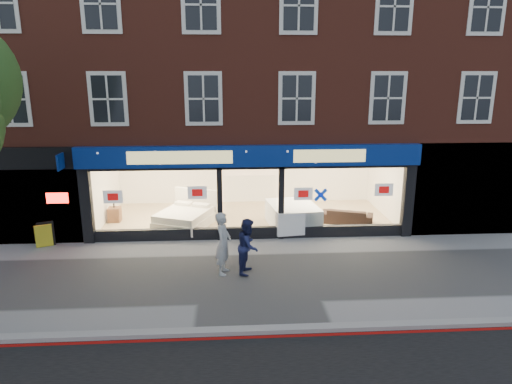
{
  "coord_description": "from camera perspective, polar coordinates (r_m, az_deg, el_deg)",
  "views": [
    {
      "loc": [
        -0.74,
        -11.91,
        5.62
      ],
      "look_at": [
        0.15,
        2.5,
        1.82
      ],
      "focal_mm": 32.0,
      "sensor_mm": 36.0,
      "label": 1
    }
  ],
  "objects": [
    {
      "name": "mattress_stack",
      "position": [
        16.87,
        4.61,
        -2.93
      ],
      "size": [
        1.91,
        2.29,
        0.82
      ],
      "rotation": [
        0.0,
        0.0,
        0.14
      ],
      "color": "white",
      "rests_on": "showroom_floor"
    },
    {
      "name": "sofa",
      "position": [
        17.55,
        11.31,
        -2.93
      ],
      "size": [
        2.03,
        1.34,
        0.55
      ],
      "primitive_type": "imported",
      "rotation": [
        0.0,
        0.0,
        2.79
      ],
      "color": "black",
      "rests_on": "showroom_floor"
    },
    {
      "name": "pedestrian_grey",
      "position": [
        13.06,
        -4.11,
        -6.41
      ],
      "size": [
        0.57,
        0.74,
        1.83
      ],
      "primitive_type": "imported",
      "rotation": [
        0.0,
        0.0,
        1.36
      ],
      "color": "#ACAFB4",
      "rests_on": "ground"
    },
    {
      "name": "bedside_table",
      "position": [
        18.2,
        -17.25,
        -2.69
      ],
      "size": [
        0.45,
        0.45,
        0.55
      ],
      "primitive_type": "cube",
      "rotation": [
        0.0,
        0.0,
        -0.0
      ],
      "color": "brown",
      "rests_on": "showroom_floor"
    },
    {
      "name": "showroom_floor",
      "position": [
        18.06,
        -1.01,
        -3.22
      ],
      "size": [
        11.0,
        4.5,
        0.1
      ],
      "primitive_type": "cube",
      "color": "tan",
      "rests_on": "ground"
    },
    {
      "name": "ground",
      "position": [
        13.19,
        0.02,
        -10.46
      ],
      "size": [
        120.0,
        120.0,
        0.0
      ],
      "primitive_type": "plane",
      "color": "gray",
      "rests_on": "ground"
    },
    {
      "name": "kerb_line",
      "position": [
        10.47,
        1.12,
        -17.66
      ],
      "size": [
        60.0,
        0.1,
        0.01
      ],
      "primitive_type": "cube",
      "color": "#8C0A07",
      "rests_on": "ground"
    },
    {
      "name": "building",
      "position": [
        18.89,
        -1.4,
        17.93
      ],
      "size": [
        19.0,
        8.26,
        10.3
      ],
      "color": "brown",
      "rests_on": "ground"
    },
    {
      "name": "display_bed",
      "position": [
        17.12,
        -8.79,
        -3.07
      ],
      "size": [
        2.4,
        2.6,
        1.19
      ],
      "rotation": [
        0.0,
        0.0,
        -0.39
      ],
      "color": "white",
      "rests_on": "showroom_floor"
    },
    {
      "name": "a_board",
      "position": [
        16.67,
        -24.89,
        -4.88
      ],
      "size": [
        0.63,
        0.52,
        0.82
      ],
      "primitive_type": "cube",
      "rotation": [
        0.0,
        0.0,
        0.39
      ],
      "color": "yellow",
      "rests_on": "ground"
    },
    {
      "name": "pedestrian_blue",
      "position": [
        13.12,
        -0.99,
        -6.75
      ],
      "size": [
        0.79,
        0.91,
        1.62
      ],
      "primitive_type": "imported",
      "rotation": [
        0.0,
        0.0,
        1.33
      ],
      "color": "#1A1F4B",
      "rests_on": "ground"
    },
    {
      "name": "kerb_stone",
      "position": [
        10.61,
        1.03,
        -16.83
      ],
      "size": [
        60.0,
        0.25,
        0.12
      ],
      "primitive_type": "cube",
      "color": "gray",
      "rests_on": "ground"
    }
  ]
}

